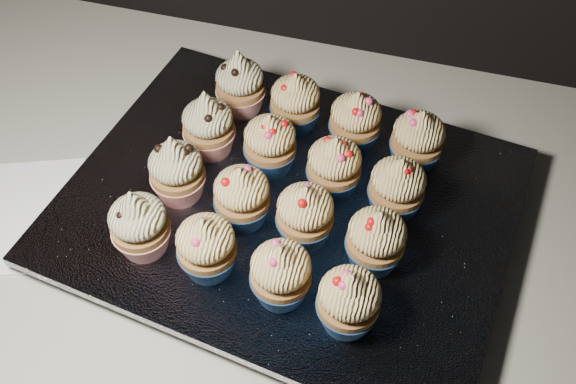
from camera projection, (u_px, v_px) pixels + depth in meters
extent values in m
cube|color=black|center=(191.00, 333.00, 1.18)|extent=(2.40, 0.60, 0.86)
cube|color=beige|center=(150.00, 175.00, 0.83)|extent=(2.44, 0.64, 0.04)
cube|color=white|center=(7.00, 216.00, 0.76)|extent=(0.22, 0.22, 0.00)
cube|color=black|center=(288.00, 213.00, 0.76)|extent=(0.51, 0.41, 0.02)
cube|color=silver|center=(288.00, 204.00, 0.74)|extent=(0.55, 0.46, 0.01)
cone|color=red|center=(143.00, 238.00, 0.69)|extent=(0.06, 0.06, 0.03)
ellipsoid|color=beige|center=(137.00, 217.00, 0.66)|extent=(0.06, 0.06, 0.04)
cone|color=beige|center=(132.00, 200.00, 0.64)|extent=(0.03, 0.03, 0.03)
cone|color=navy|center=(209.00, 259.00, 0.67)|extent=(0.06, 0.06, 0.03)
ellipsoid|color=#FFD280|center=(205.00, 238.00, 0.64)|extent=(0.06, 0.06, 0.04)
cone|color=#FFD280|center=(203.00, 225.00, 0.62)|extent=(0.03, 0.03, 0.02)
cone|color=navy|center=(281.00, 285.00, 0.65)|extent=(0.06, 0.06, 0.03)
ellipsoid|color=#FFD280|center=(281.00, 265.00, 0.62)|extent=(0.06, 0.06, 0.04)
cone|color=#FFD280|center=(281.00, 252.00, 0.60)|extent=(0.03, 0.03, 0.02)
cone|color=navy|center=(347.00, 313.00, 0.63)|extent=(0.06, 0.06, 0.03)
ellipsoid|color=#FFD280|center=(350.00, 293.00, 0.60)|extent=(0.06, 0.06, 0.04)
cone|color=#FFD280|center=(352.00, 280.00, 0.58)|extent=(0.03, 0.03, 0.02)
cone|color=red|center=(180.00, 184.00, 0.73)|extent=(0.06, 0.06, 0.03)
ellipsoid|color=beige|center=(175.00, 163.00, 0.71)|extent=(0.06, 0.06, 0.04)
cone|color=beige|center=(171.00, 145.00, 0.68)|extent=(0.03, 0.03, 0.03)
cone|color=navy|center=(243.00, 209.00, 0.71)|extent=(0.06, 0.06, 0.03)
ellipsoid|color=#FFD280|center=(241.00, 188.00, 0.68)|extent=(0.06, 0.06, 0.04)
cone|color=#FFD280|center=(240.00, 174.00, 0.66)|extent=(0.03, 0.03, 0.02)
cone|color=navy|center=(305.00, 227.00, 0.70)|extent=(0.06, 0.06, 0.03)
ellipsoid|color=#FFD280|center=(305.00, 206.00, 0.67)|extent=(0.06, 0.06, 0.04)
cone|color=#FFD280|center=(306.00, 192.00, 0.65)|extent=(0.03, 0.03, 0.02)
cone|color=navy|center=(374.00, 252.00, 0.68)|extent=(0.06, 0.06, 0.03)
ellipsoid|color=#FFD280|center=(378.00, 231.00, 0.65)|extent=(0.06, 0.06, 0.04)
cone|color=#FFD280|center=(380.00, 218.00, 0.63)|extent=(0.03, 0.03, 0.02)
cone|color=red|center=(210.00, 140.00, 0.78)|extent=(0.06, 0.06, 0.03)
ellipsoid|color=beige|center=(207.00, 118.00, 0.75)|extent=(0.06, 0.06, 0.04)
cone|color=beige|center=(205.00, 100.00, 0.73)|extent=(0.03, 0.03, 0.03)
cone|color=navy|center=(271.00, 157.00, 0.76)|extent=(0.06, 0.06, 0.03)
ellipsoid|color=#FFD280|center=(270.00, 135.00, 0.73)|extent=(0.06, 0.06, 0.04)
cone|color=#FFD280|center=(269.00, 121.00, 0.71)|extent=(0.03, 0.03, 0.02)
cone|color=navy|center=(333.00, 180.00, 0.74)|extent=(0.06, 0.06, 0.03)
ellipsoid|color=#FFD280|center=(335.00, 158.00, 0.71)|extent=(0.06, 0.06, 0.04)
cone|color=#FFD280|center=(336.00, 143.00, 0.69)|extent=(0.03, 0.03, 0.02)
cone|color=navy|center=(394.00, 201.00, 0.72)|extent=(0.06, 0.06, 0.03)
ellipsoid|color=#FFD280|center=(399.00, 179.00, 0.69)|extent=(0.06, 0.06, 0.04)
cone|color=#FFD280|center=(402.00, 165.00, 0.67)|extent=(0.03, 0.03, 0.02)
cone|color=red|center=(241.00, 99.00, 0.82)|extent=(0.06, 0.06, 0.03)
ellipsoid|color=beige|center=(239.00, 77.00, 0.79)|extent=(0.06, 0.06, 0.04)
cone|color=beige|center=(238.00, 59.00, 0.77)|extent=(0.03, 0.03, 0.03)
cone|color=navy|center=(295.00, 116.00, 0.80)|extent=(0.06, 0.06, 0.03)
ellipsoid|color=#FFD280|center=(295.00, 94.00, 0.78)|extent=(0.06, 0.06, 0.04)
cone|color=#FFD280|center=(296.00, 79.00, 0.76)|extent=(0.03, 0.03, 0.02)
cone|color=navy|center=(354.00, 134.00, 0.78)|extent=(0.06, 0.06, 0.03)
ellipsoid|color=#FFD280|center=(356.00, 112.00, 0.75)|extent=(0.06, 0.06, 0.04)
cone|color=#FFD280|center=(358.00, 98.00, 0.74)|extent=(0.03, 0.03, 0.02)
cone|color=navy|center=(414.00, 154.00, 0.76)|extent=(0.06, 0.06, 0.03)
ellipsoid|color=#FFD280|center=(419.00, 131.00, 0.74)|extent=(0.06, 0.06, 0.04)
cone|color=#FFD280|center=(423.00, 117.00, 0.72)|extent=(0.03, 0.03, 0.02)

